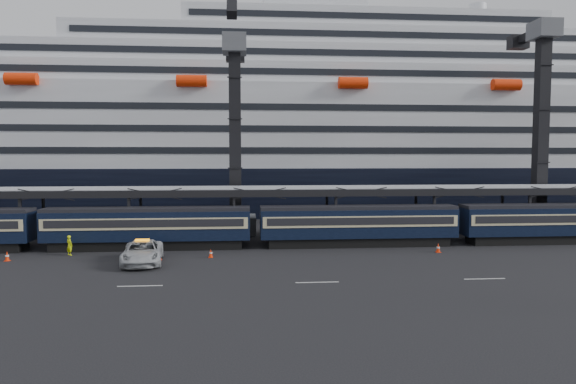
# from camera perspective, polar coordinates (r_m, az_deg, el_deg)

# --- Properties ---
(ground) EXTENTS (260.00, 260.00, 0.00)m
(ground) POSITION_cam_1_polar(r_m,az_deg,el_deg) (43.85, 21.09, -7.72)
(ground) COLOR black
(ground) RESTS_ON ground
(train) EXTENTS (133.05, 3.00, 4.05)m
(train) POSITION_cam_1_polar(r_m,az_deg,el_deg) (51.05, 11.50, -3.40)
(train) COLOR black
(train) RESTS_ON ground
(canopy) EXTENTS (130.00, 6.25, 5.53)m
(canopy) POSITION_cam_1_polar(r_m,az_deg,el_deg) (55.99, 14.97, 0.33)
(canopy) COLOR #919398
(canopy) RESTS_ON ground
(cruise_ship) EXTENTS (214.09, 28.84, 34.00)m
(cruise_ship) POSITION_cam_1_polar(r_m,az_deg,el_deg) (86.51, 7.15, 6.38)
(cruise_ship) COLOR black
(cruise_ship) RESTS_ON ground
(crane_dark_near) EXTENTS (4.50, 17.75, 35.08)m
(crane_dark_near) POSITION_cam_1_polar(r_m,az_deg,el_deg) (57.27, -5.91, 7.20)
(crane_dark_near) COLOR #505358
(crane_dark_near) RESTS_ON ground
(crane_dark_mid) EXTENTS (4.50, 18.24, 39.64)m
(crane_dark_mid) POSITION_cam_1_polar(r_m,az_deg,el_deg) (65.78, 26.52, 7.64)
(crane_dark_mid) COLOR #505358
(crane_dark_mid) RESTS_ON ground
(pickup_truck) EXTENTS (3.82, 6.96, 1.85)m
(pickup_truck) POSITION_cam_1_polar(r_m,az_deg,el_deg) (43.48, -15.86, -6.46)
(pickup_truck) COLOR #AAAEB2
(pickup_truck) RESTS_ON ground
(worker) EXTENTS (0.77, 0.72, 1.76)m
(worker) POSITION_cam_1_polar(r_m,az_deg,el_deg) (49.22, -23.11, -5.47)
(worker) COLOR #D8F00C
(worker) RESTS_ON ground
(traffic_cone_a) EXTENTS (0.41, 0.41, 0.82)m
(traffic_cone_a) POSITION_cam_1_polar(r_m,az_deg,el_deg) (48.92, -28.75, -6.27)
(traffic_cone_a) COLOR #FF2E08
(traffic_cone_a) RESTS_ON ground
(traffic_cone_b) EXTENTS (0.38, 0.38, 0.76)m
(traffic_cone_b) POSITION_cam_1_polar(r_m,az_deg,el_deg) (44.90, -8.58, -6.73)
(traffic_cone_b) COLOR #FF2E08
(traffic_cone_b) RESTS_ON ground
(traffic_cone_c) EXTENTS (0.39, 0.39, 0.77)m
(traffic_cone_c) POSITION_cam_1_polar(r_m,az_deg,el_deg) (44.67, -14.09, -6.86)
(traffic_cone_c) COLOR #FF2E08
(traffic_cone_c) RESTS_ON ground
(traffic_cone_d) EXTENTS (0.42, 0.42, 0.84)m
(traffic_cone_d) POSITION_cam_1_polar(r_m,az_deg,el_deg) (48.67, 16.35, -5.97)
(traffic_cone_d) COLOR #FF2E08
(traffic_cone_d) RESTS_ON ground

